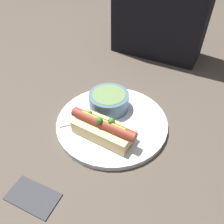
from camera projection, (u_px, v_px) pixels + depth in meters
The scene contains 6 objects.
ground_plane at pixel (112, 124), 0.60m from camera, with size 4.00×4.00×0.00m, color #4C4238.
dinner_plate at pixel (112, 122), 0.59m from camera, with size 0.30×0.30×0.02m.
hot_dog at pixel (103, 129), 0.53m from camera, with size 0.17×0.07×0.06m.
soup_bowl at pixel (109, 100), 0.61m from camera, with size 0.11×0.11×0.05m.
spoon at pixel (101, 117), 0.59m from camera, with size 0.12×0.12×0.01m.
napkin at pixel (33, 196), 0.44m from camera, with size 0.11×0.06×0.01m.
Camera 1 is at (0.20, -0.37, 0.43)m, focal length 35.00 mm.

